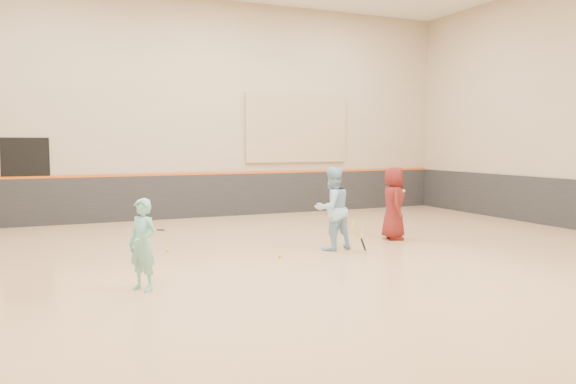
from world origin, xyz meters
name	(u,v)px	position (x,y,z in m)	size (l,w,h in m)	color
room	(292,212)	(0.00, 0.00, 0.81)	(15.04, 12.04, 6.22)	tan
wainscot_back	(205,196)	(0.00, 5.97, 0.60)	(14.90, 0.04, 1.20)	#232326
accent_stripe	(205,174)	(0.00, 5.96, 1.22)	(14.90, 0.03, 0.06)	#D85914
acoustic_panel	(297,128)	(2.80, 5.95, 2.50)	(3.20, 0.08, 2.00)	tan
doorway	(26,182)	(-4.50, 5.98, 1.10)	(1.10, 0.05, 2.20)	black
girl	(143,245)	(-2.87, -1.27, 0.65)	(0.47, 0.31, 1.30)	#7DD9CB
instructor	(332,209)	(0.99, 0.31, 0.80)	(0.78, 0.61, 1.60)	#9BD1F0
young_man	(393,203)	(2.76, 0.85, 0.78)	(0.76, 0.50, 1.56)	maroon
held_racket	(358,228)	(1.32, -0.08, 0.46)	(0.34, 0.34, 0.69)	#B0CD2D
spare_racket	(150,229)	(-1.83, 4.17, 0.02)	(0.61, 0.61, 0.05)	#B5C72B
ball_under_racket	(280,256)	(-0.25, -0.01, 0.03)	(0.07, 0.07, 0.07)	gold
ball_in_hand	(404,191)	(2.88, 0.67, 1.05)	(0.07, 0.07, 0.07)	#DDEF37
ball_beside_spare	(167,250)	(-1.99, 1.39, 0.03)	(0.07, 0.07, 0.07)	yellow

